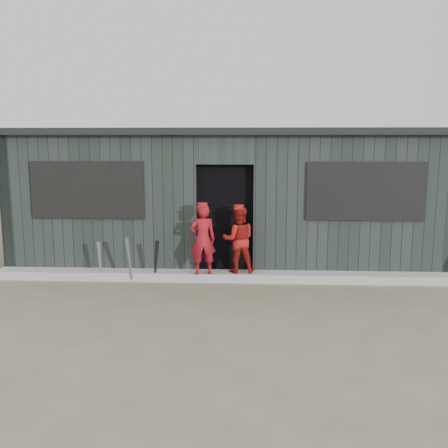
# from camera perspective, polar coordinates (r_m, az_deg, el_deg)

# --- Properties ---
(ground) EXTENTS (80.00, 80.00, 0.00)m
(ground) POSITION_cam_1_polar(r_m,az_deg,el_deg) (7.01, -0.73, -10.57)
(ground) COLOR #6A5E49
(ground) RESTS_ON ground
(curb) EXTENTS (8.00, 0.36, 0.15)m
(curb) POSITION_cam_1_polar(r_m,az_deg,el_deg) (8.72, 0.01, -5.98)
(curb) COLOR #A4A49F
(curb) RESTS_ON ground
(bat_left) EXTENTS (0.08, 0.18, 0.71)m
(bat_left) POSITION_cam_1_polar(r_m,az_deg,el_deg) (8.87, -14.00, -4.14)
(bat_left) COLOR gray
(bat_left) RESTS_ON ground
(bat_mid) EXTENTS (0.09, 0.28, 0.82)m
(bat_mid) POSITION_cam_1_polar(r_m,az_deg,el_deg) (8.61, -10.77, -4.07)
(bat_mid) COLOR gray
(bat_mid) RESTS_ON ground
(bat_right) EXTENTS (0.18, 0.26, 0.74)m
(bat_right) POSITION_cam_1_polar(r_m,az_deg,el_deg) (8.63, -7.78, -4.20)
(bat_right) COLOR black
(bat_right) RESTS_ON ground
(player_red_left) EXTENTS (0.49, 0.37, 1.20)m
(player_red_left) POSITION_cam_1_polar(r_m,az_deg,el_deg) (8.46, -2.45, -1.77)
(player_red_left) COLOR maroon
(player_red_left) RESTS_ON curb
(player_red_right) EXTENTS (0.60, 0.49, 1.15)m
(player_red_right) POSITION_cam_1_polar(r_m,az_deg,el_deg) (8.58, 1.67, -1.78)
(player_red_right) COLOR #A41714
(player_red_right) RESTS_ON curb
(player_grey_back) EXTENTS (0.66, 0.58, 1.14)m
(player_grey_back) POSITION_cam_1_polar(r_m,az_deg,el_deg) (9.13, 3.71, -2.09)
(player_grey_back) COLOR #A6A6A6
(player_grey_back) RESTS_ON ground
(dugout) EXTENTS (8.30, 3.30, 2.62)m
(dugout) POSITION_cam_1_polar(r_m,az_deg,el_deg) (10.14, 0.47, 3.21)
(dugout) COLOR black
(dugout) RESTS_ON ground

